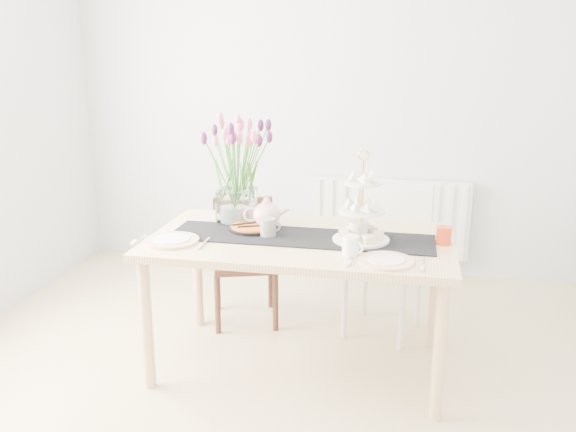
% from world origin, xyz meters
% --- Properties ---
extents(room_shell, '(4.50, 4.50, 4.50)m').
position_xyz_m(room_shell, '(0.00, 0.00, 1.30)').
color(room_shell, tan).
rests_on(room_shell, ground).
extents(radiator, '(1.20, 0.08, 0.60)m').
position_xyz_m(radiator, '(0.50, 2.19, 0.45)').
color(radiator, white).
rests_on(radiator, room_shell).
extents(dining_table, '(1.60, 0.90, 0.75)m').
position_xyz_m(dining_table, '(0.09, 0.63, 0.67)').
color(dining_table, tan).
rests_on(dining_table, ground).
extents(chair_brown, '(0.49, 0.49, 0.78)m').
position_xyz_m(chair_brown, '(-0.39, 1.21, 0.45)').
color(chair_brown, '#331912').
rests_on(chair_brown, ground).
extents(chair_white, '(0.56, 0.56, 0.93)m').
position_xyz_m(chair_white, '(0.53, 1.23, 0.54)').
color(chair_white, silver).
rests_on(chair_white, ground).
extents(table_runner, '(1.40, 0.35, 0.01)m').
position_xyz_m(table_runner, '(0.09, 0.63, 0.75)').
color(table_runner, black).
rests_on(table_runner, dining_table).
extents(tulip_vase, '(0.71, 0.71, 0.62)m').
position_xyz_m(tulip_vase, '(-0.33, 0.84, 1.15)').
color(tulip_vase, silver).
rests_on(tulip_vase, dining_table).
extents(cake_stand, '(0.29, 0.29, 0.43)m').
position_xyz_m(cake_stand, '(0.41, 0.62, 0.87)').
color(cake_stand, gold).
rests_on(cake_stand, dining_table).
extents(teapot, '(0.29, 0.25, 0.16)m').
position_xyz_m(teapot, '(-0.13, 0.78, 0.83)').
color(teapot, silver).
rests_on(teapot, dining_table).
extents(cream_jug, '(0.11, 0.11, 0.10)m').
position_xyz_m(cream_jug, '(0.39, 0.66, 0.80)').
color(cream_jug, silver).
rests_on(cream_jug, dining_table).
extents(tart_tin, '(0.27, 0.27, 0.03)m').
position_xyz_m(tart_tin, '(-0.19, 0.70, 0.77)').
color(tart_tin, black).
rests_on(tart_tin, dining_table).
extents(mug_grey, '(0.12, 0.12, 0.10)m').
position_xyz_m(mug_grey, '(-0.09, 0.61, 0.80)').
color(mug_grey, gray).
rests_on(mug_grey, dining_table).
extents(mug_white, '(0.11, 0.11, 0.10)m').
position_xyz_m(mug_white, '(0.38, 0.40, 0.80)').
color(mug_white, white).
rests_on(mug_white, dining_table).
extents(mug_orange, '(0.10, 0.10, 0.09)m').
position_xyz_m(mug_orange, '(0.83, 0.67, 0.80)').
color(mug_orange, red).
rests_on(mug_orange, dining_table).
extents(plate_left, '(0.30, 0.30, 0.01)m').
position_xyz_m(plate_left, '(-0.56, 0.42, 0.76)').
color(plate_left, silver).
rests_on(plate_left, dining_table).
extents(plate_right, '(0.28, 0.28, 0.01)m').
position_xyz_m(plate_right, '(0.55, 0.33, 0.76)').
color(plate_right, white).
rests_on(plate_right, dining_table).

